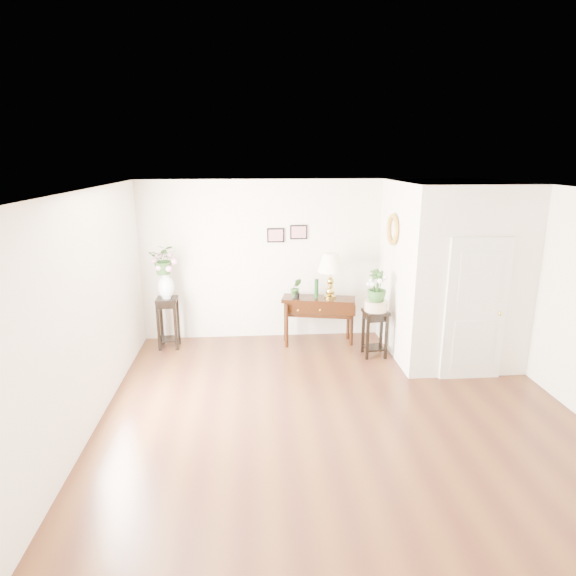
{
  "coord_description": "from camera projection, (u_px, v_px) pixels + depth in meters",
  "views": [
    {
      "loc": [
        -1.07,
        -5.53,
        3.16
      ],
      "look_at": [
        -0.55,
        1.3,
        1.29
      ],
      "focal_mm": 30.0,
      "sensor_mm": 36.0,
      "label": 1
    }
  ],
  "objects": [
    {
      "name": "wall_front",
      "position": [
        416.0,
        430.0,
        3.21
      ],
      "size": [
        6.0,
        0.02,
        2.8
      ],
      "primitive_type": "cube",
      "color": "silver",
      "rests_on": "ground"
    },
    {
      "name": "art_print_left",
      "position": [
        276.0,
        235.0,
        8.32
      ],
      "size": [
        0.3,
        0.02,
        0.25
      ],
      "primitive_type": "cube",
      "color": "black",
      "rests_on": "wall_back"
    },
    {
      "name": "wall_left",
      "position": [
        88.0,
        312.0,
        5.64
      ],
      "size": [
        0.02,
        5.5,
        2.8
      ],
      "primitive_type": "cube",
      "color": "silver",
      "rests_on": "ground"
    },
    {
      "name": "floor",
      "position": [
        338.0,
        409.0,
        6.23
      ],
      "size": [
        6.0,
        5.5,
        0.02
      ],
      "primitive_type": "cube",
      "color": "#532F17",
      "rests_on": "ground"
    },
    {
      "name": "green_vase",
      "position": [
        316.0,
        288.0,
        8.19
      ],
      "size": [
        0.08,
        0.08,
        0.33
      ],
      "primitive_type": "cylinder",
      "rotation": [
        0.0,
        0.0,
        0.17
      ],
      "color": "#123518",
      "rests_on": "console_table"
    },
    {
      "name": "wall_right",
      "position": [
        575.0,
        301.0,
        6.08
      ],
      "size": [
        0.02,
        5.5,
        2.8
      ],
      "primitive_type": "cube",
      "color": "silver",
      "rests_on": "ground"
    },
    {
      "name": "narcissus",
      "position": [
        377.0,
        287.0,
        7.62
      ],
      "size": [
        0.4,
        0.4,
        0.55
      ],
      "primitive_type": "imported",
      "rotation": [
        0.0,
        0.0,
        0.37
      ],
      "color": "#254D1D",
      "rests_on": "ceramic_bowl"
    },
    {
      "name": "table_lamp",
      "position": [
        330.0,
        278.0,
        8.16
      ],
      "size": [
        0.58,
        0.58,
        0.78
      ],
      "primitive_type": "cube",
      "rotation": [
        0.0,
        0.0,
        0.38
      ],
      "color": "gold",
      "rests_on": "console_table"
    },
    {
      "name": "lily_arrangement",
      "position": [
        164.0,
        260.0,
        7.87
      ],
      "size": [
        0.48,
        0.43,
        0.5
      ],
      "primitive_type": "imported",
      "rotation": [
        0.0,
        0.0,
        -0.09
      ],
      "color": "#254D1D",
      "rests_on": "porcelain_vase"
    },
    {
      "name": "ceramic_bowl",
      "position": [
        376.0,
        306.0,
        7.7
      ],
      "size": [
        0.42,
        0.42,
        0.16
      ],
      "primitive_type": "cylinder",
      "rotation": [
        0.0,
        0.0,
        0.14
      ],
      "color": "#BBAD94",
      "rests_on": "plant_stand_b"
    },
    {
      "name": "console_table",
      "position": [
        318.0,
        321.0,
        8.35
      ],
      "size": [
        1.3,
        0.66,
        0.83
      ],
      "primitive_type": "cube",
      "rotation": [
        0.0,
        0.0,
        -0.21
      ],
      "color": "black",
      "rests_on": "floor"
    },
    {
      "name": "potted_plant",
      "position": [
        296.0,
        289.0,
        8.17
      ],
      "size": [
        0.19,
        0.16,
        0.34
      ],
      "primitive_type": "imported",
      "rotation": [
        0.0,
        0.0,
        0.04
      ],
      "color": "#254D1D",
      "rests_on": "console_table"
    },
    {
      "name": "porcelain_vase",
      "position": [
        166.0,
        285.0,
        7.99
      ],
      "size": [
        0.33,
        0.33,
        0.47
      ],
      "primitive_type": null,
      "rotation": [
        0.0,
        0.0,
        0.25
      ],
      "color": "white",
      "rests_on": "plant_stand_a"
    },
    {
      "name": "art_print_right",
      "position": [
        299.0,
        232.0,
        8.33
      ],
      "size": [
        0.3,
        0.02,
        0.25
      ],
      "primitive_type": "cube",
      "color": "black",
      "rests_on": "wall_back"
    },
    {
      "name": "wall_ornament",
      "position": [
        393.0,
        230.0,
        7.6
      ],
      "size": [
        0.07,
        0.51,
        0.51
      ],
      "primitive_type": "torus",
      "rotation": [
        0.0,
        1.57,
        0.0
      ],
      "color": "#AE8C2F",
      "rests_on": "partition"
    },
    {
      "name": "plant_stand_a",
      "position": [
        168.0,
        323.0,
        8.16
      ],
      "size": [
        0.35,
        0.35,
        0.88
      ],
      "primitive_type": "cube",
      "rotation": [
        0.0,
        0.0,
        0.02
      ],
      "color": "black",
      "rests_on": "floor"
    },
    {
      "name": "wall_back",
      "position": [
        312.0,
        260.0,
        8.5
      ],
      "size": [
        6.0,
        0.02,
        2.8
      ],
      "primitive_type": "cube",
      "color": "silver",
      "rests_on": "ground"
    },
    {
      "name": "plant_stand_b",
      "position": [
        375.0,
        333.0,
        7.83
      ],
      "size": [
        0.41,
        0.41,
        0.77
      ],
      "primitive_type": "cube",
      "rotation": [
        0.0,
        0.0,
        0.13
      ],
      "color": "black",
      "rests_on": "floor"
    },
    {
      "name": "door",
      "position": [
        476.0,
        310.0,
        6.85
      ],
      "size": [
        0.9,
        0.05,
        2.1
      ],
      "primitive_type": "cube",
      "color": "silver",
      "rests_on": "floor"
    },
    {
      "name": "ceiling",
      "position": [
        344.0,
        190.0,
        5.49
      ],
      "size": [
        6.0,
        5.5,
        0.02
      ],
      "primitive_type": "cube",
      "color": "white",
      "rests_on": "ground"
    },
    {
      "name": "partition",
      "position": [
        450.0,
        270.0,
        7.72
      ],
      "size": [
        1.8,
        1.95,
        2.8
      ],
      "primitive_type": "cube",
      "color": "silver",
      "rests_on": "floor"
    }
  ]
}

